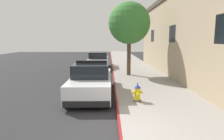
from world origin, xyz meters
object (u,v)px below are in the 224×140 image
object	(u,v)px
police_cruiser	(92,80)
parked_car_silver_ahead	(98,60)
fire_hydrant	(137,93)
street_tree	(129,23)

from	to	relation	value
police_cruiser	parked_car_silver_ahead	distance (m)	9.31
police_cruiser	fire_hydrant	world-z (taller)	police_cruiser
fire_hydrant	police_cruiser	bearing A→B (deg)	142.76
fire_hydrant	street_tree	xyz separation A→B (m)	(0.25, 6.22, 3.33)
parked_car_silver_ahead	fire_hydrant	distance (m)	11.07
police_cruiser	street_tree	size ratio (longest dim) A/B	0.94
parked_car_silver_ahead	fire_hydrant	world-z (taller)	parked_car_silver_ahead
fire_hydrant	street_tree	bearing A→B (deg)	87.67
parked_car_silver_ahead	street_tree	world-z (taller)	street_tree
fire_hydrant	street_tree	world-z (taller)	street_tree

